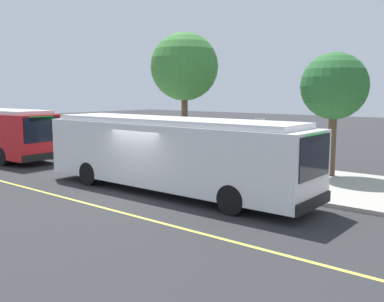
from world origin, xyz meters
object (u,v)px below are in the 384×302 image
at_px(waiting_bench, 233,160).
at_px(pedestrian_commuter, 197,151).
at_px(transit_bus_main, 170,152).
at_px(route_sign_post, 259,143).

distance_m(waiting_bench, pedestrian_commuter, 1.88).
bearing_deg(transit_bus_main, waiting_bench, 96.34).
bearing_deg(pedestrian_commuter, transit_bus_main, -65.47).
height_order(route_sign_post, pedestrian_commuter, route_sign_post).
bearing_deg(pedestrian_commuter, waiting_bench, 51.32).
height_order(transit_bus_main, pedestrian_commuter, transit_bus_main).
height_order(transit_bus_main, waiting_bench, transit_bus_main).
bearing_deg(pedestrian_commuter, route_sign_post, -16.66).
relative_size(transit_bus_main, route_sign_post, 4.30).
relative_size(transit_bus_main, pedestrian_commuter, 7.13).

